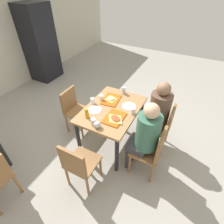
% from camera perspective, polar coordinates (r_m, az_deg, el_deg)
% --- Properties ---
extents(ground_plane, '(10.00, 10.00, 0.02)m').
position_cam_1_polar(ground_plane, '(3.31, 0.00, -9.41)').
color(ground_plane, '#9E998E').
extents(main_table, '(1.13, 0.80, 0.76)m').
position_cam_1_polar(main_table, '(2.85, 0.00, -0.46)').
color(main_table, '#9E7247').
rests_on(main_table, ground_plane).
extents(chair_near_left, '(0.40, 0.40, 0.85)m').
position_cam_1_polar(chair_near_left, '(2.60, 12.85, -11.83)').
color(chair_near_left, olive).
rests_on(chair_near_left, ground_plane).
extents(chair_near_right, '(0.40, 0.40, 0.85)m').
position_cam_1_polar(chair_near_right, '(2.99, 16.05, -4.20)').
color(chair_near_right, olive).
rests_on(chair_near_right, ground_plane).
extents(chair_far_side, '(0.40, 0.40, 0.85)m').
position_cam_1_polar(chair_far_side, '(3.31, -12.12, 1.35)').
color(chair_far_side, olive).
rests_on(chair_far_side, ground_plane).
extents(chair_left_end, '(0.40, 0.40, 0.85)m').
position_cam_1_polar(chair_left_end, '(2.43, -10.76, -16.10)').
color(chair_left_end, olive).
rests_on(chair_left_end, ground_plane).
extents(person_in_red, '(0.32, 0.42, 1.26)m').
position_cam_1_polar(person_in_red, '(2.43, 10.52, -7.08)').
color(person_in_red, '#383842').
rests_on(person_in_red, ground_plane).
extents(person_in_brown_jacket, '(0.32, 0.42, 1.26)m').
position_cam_1_polar(person_in_brown_jacket, '(2.85, 14.23, 0.27)').
color(person_in_brown_jacket, '#383842').
rests_on(person_in_brown_jacket, ground_plane).
extents(tray_red_near, '(0.36, 0.26, 0.02)m').
position_cam_1_polar(tray_red_near, '(2.60, 0.73, -1.86)').
color(tray_red_near, '#D85914').
rests_on(tray_red_near, main_table).
extents(tray_red_far, '(0.39, 0.30, 0.02)m').
position_cam_1_polar(tray_red_far, '(2.97, -0.30, 4.05)').
color(tray_red_far, '#D85914').
rests_on(tray_red_far, main_table).
extents(paper_plate_center, '(0.22, 0.22, 0.01)m').
position_cam_1_polar(paper_plate_center, '(2.76, -5.67, 0.67)').
color(paper_plate_center, white).
rests_on(paper_plate_center, main_table).
extents(paper_plate_near_edge, '(0.22, 0.22, 0.01)m').
position_cam_1_polar(paper_plate_near_edge, '(2.83, 5.52, 1.88)').
color(paper_plate_near_edge, white).
rests_on(paper_plate_near_edge, main_table).
extents(pizza_slice_a, '(0.23, 0.26, 0.02)m').
position_cam_1_polar(pizza_slice_a, '(2.56, 1.09, -2.06)').
color(pizza_slice_a, '#DBAD60').
rests_on(pizza_slice_a, tray_red_near).
extents(pizza_slice_b, '(0.23, 0.22, 0.02)m').
position_cam_1_polar(pizza_slice_b, '(2.96, -0.31, 4.38)').
color(pizza_slice_b, '#DBAD60').
rests_on(pizza_slice_b, tray_red_far).
extents(plastic_cup_a, '(0.07, 0.07, 0.10)m').
position_cam_1_polar(plastic_cup_a, '(2.88, -6.27, 3.60)').
color(plastic_cup_a, white).
rests_on(plastic_cup_a, main_table).
extents(plastic_cup_b, '(0.07, 0.07, 0.10)m').
position_cam_1_polar(plastic_cup_b, '(2.67, 6.75, 0.34)').
color(plastic_cup_b, white).
rests_on(plastic_cup_b, main_table).
extents(plastic_cup_c, '(0.07, 0.07, 0.10)m').
position_cam_1_polar(plastic_cup_c, '(2.48, -6.04, -3.11)').
color(plastic_cup_c, white).
rests_on(plastic_cup_c, main_table).
extents(plastic_cup_d, '(0.07, 0.07, 0.10)m').
position_cam_1_polar(plastic_cup_d, '(2.94, -3.49, 4.60)').
color(plastic_cup_d, white).
rests_on(plastic_cup_d, main_table).
extents(soda_can, '(0.07, 0.07, 0.12)m').
position_cam_1_polar(soda_can, '(3.11, 3.77, 6.98)').
color(soda_can, '#B7BCC6').
rests_on(soda_can, main_table).
extents(condiment_bottle, '(0.06, 0.06, 0.16)m').
position_cam_1_polar(condiment_bottle, '(2.59, -8.08, -0.40)').
color(condiment_bottle, orange).
rests_on(condiment_bottle, main_table).
extents(foil_bundle, '(0.10, 0.10, 0.10)m').
position_cam_1_polar(foil_bundle, '(2.43, -4.80, -4.09)').
color(foil_bundle, silver).
rests_on(foil_bundle, main_table).
extents(drink_fridge, '(0.70, 0.60, 1.90)m').
position_cam_1_polar(drink_fridge, '(5.32, -22.21, 19.70)').
color(drink_fridge, black).
rests_on(drink_fridge, ground_plane).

